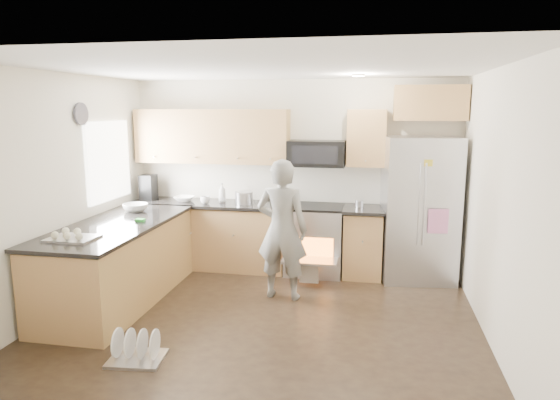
% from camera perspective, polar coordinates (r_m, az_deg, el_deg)
% --- Properties ---
extents(ground, '(4.50, 4.50, 0.00)m').
position_cam_1_polar(ground, '(5.43, -2.11, -13.65)').
color(ground, black).
rests_on(ground, ground).
extents(room_shell, '(4.54, 4.04, 2.62)m').
position_cam_1_polar(room_shell, '(5.01, -2.61, 4.24)').
color(room_shell, silver).
rests_on(room_shell, ground).
extents(back_cabinet_run, '(4.45, 0.64, 2.50)m').
position_cam_1_polar(back_cabinet_run, '(6.91, -3.68, 0.00)').
color(back_cabinet_run, olive).
rests_on(back_cabinet_run, ground).
extents(peninsula, '(0.96, 2.36, 1.02)m').
position_cam_1_polar(peninsula, '(6.09, -17.99, -6.79)').
color(peninsula, olive).
rests_on(peninsula, ground).
extents(stove_range, '(0.76, 0.97, 1.79)m').
position_cam_1_polar(stove_range, '(6.74, 3.99, -2.76)').
color(stove_range, '#B7B7BC').
rests_on(stove_range, ground).
extents(refrigerator, '(0.99, 0.81, 1.86)m').
position_cam_1_polar(refrigerator, '(6.67, 15.59, -1.02)').
color(refrigerator, '#B7B7BC').
rests_on(refrigerator, ground).
extents(person, '(0.63, 0.44, 1.65)m').
position_cam_1_polar(person, '(5.81, 0.23, -3.39)').
color(person, gray).
rests_on(person, ground).
extents(dish_rack, '(0.51, 0.42, 0.29)m').
position_cam_1_polar(dish_rack, '(4.82, -16.07, -16.34)').
color(dish_rack, '#B7B7BC').
rests_on(dish_rack, ground).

